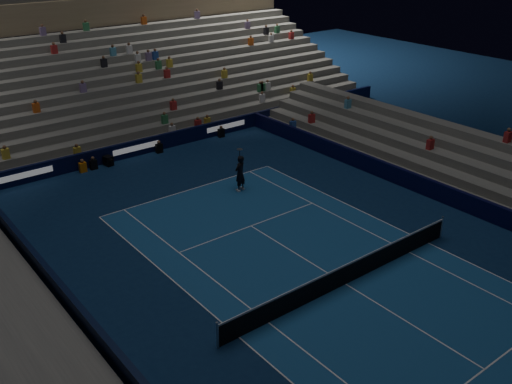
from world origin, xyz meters
name	(u,v)px	position (x,y,z in m)	size (l,w,h in m)	color
ground	(345,284)	(0.00, 0.00, 0.00)	(90.00, 90.00, 0.00)	#0B2245
court_surface	(345,284)	(0.00, 0.00, 0.01)	(10.97, 23.77, 0.01)	navy
sponsor_barrier_far	(135,148)	(0.00, 18.50, 0.50)	(44.00, 0.25, 1.00)	black
sponsor_barrier_east	(481,208)	(9.70, 0.00, 0.50)	(0.25, 37.00, 1.00)	black
sponsor_barrier_west	(131,378)	(-9.70, 0.00, 0.50)	(0.25, 37.00, 1.00)	black
grandstand_main	(72,76)	(0.00, 27.90, 3.38)	(44.00, 15.20, 11.20)	slate
tennis_net	(346,274)	(0.00, 0.00, 0.50)	(12.90, 0.10, 1.10)	#B2B2B7
tennis_player	(240,173)	(2.09, 10.11, 1.03)	(0.75, 0.49, 2.06)	black
broadcast_camera	(109,161)	(-2.09, 18.00, 0.31)	(0.53, 0.94, 0.59)	black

